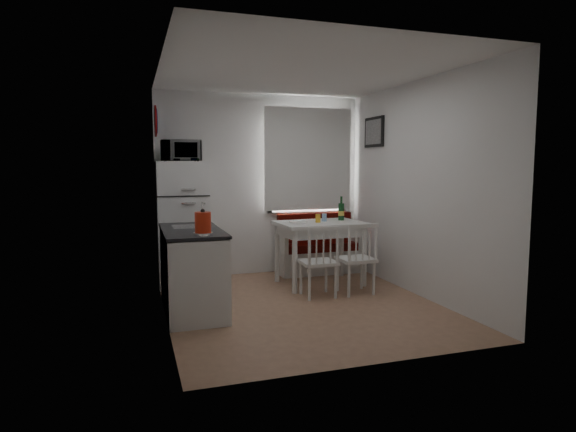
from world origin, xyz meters
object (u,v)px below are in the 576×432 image
object	(u,v)px
chair_right	(359,251)
wine_bottle	(341,208)
kitchen_counter	(192,270)
chair_left	(321,254)
kettle	(203,223)
bench	(318,253)
fridge	(182,223)
dining_table	(320,229)
microwave	(181,151)

from	to	relation	value
chair_right	wine_bottle	world-z (taller)	wine_bottle
kitchen_counter	wine_bottle	bearing A→B (deg)	20.28
chair_left	kettle	xyz separation A→B (m)	(-1.46, -0.56, 0.49)
bench	fridge	bearing A→B (deg)	-176.87
chair_right	wine_bottle	distance (m)	0.89
dining_table	chair_left	bearing A→B (deg)	-113.78
fridge	kettle	size ratio (longest dim) A/B	6.47
chair_left	kettle	distance (m)	1.64
chair_left	chair_right	world-z (taller)	chair_right
wine_bottle	kettle	bearing A→B (deg)	-147.46
microwave	dining_table	bearing A→B (deg)	-16.43
chair_right	wine_bottle	xyz separation A→B (m)	(0.10, 0.76, 0.45)
wine_bottle	microwave	bearing A→B (deg)	168.81
dining_table	chair_right	bearing A→B (deg)	-72.32
fridge	bench	bearing A→B (deg)	3.13
chair_left	wine_bottle	size ratio (longest dim) A/B	1.43
bench	microwave	world-z (taller)	microwave
chair_right	kettle	distance (m)	2.09
kitchen_counter	dining_table	size ratio (longest dim) A/B	1.14
kitchen_counter	fridge	world-z (taller)	fridge
chair_left	microwave	world-z (taller)	microwave
microwave	bench	bearing A→B (deg)	4.56
bench	wine_bottle	bearing A→B (deg)	-78.95
fridge	kettle	xyz separation A→B (m)	(0.03, -1.78, 0.21)
dining_table	microwave	world-z (taller)	microwave
kettle	wine_bottle	size ratio (longest dim) A/B	0.77
kitchen_counter	kettle	size ratio (longest dim) A/B	5.23
bench	chair_left	distance (m)	1.44
kitchen_counter	chair_left	distance (m)	1.51
microwave	wine_bottle	distance (m)	2.27
kitchen_counter	wine_bottle	distance (m)	2.32
kettle	microwave	bearing A→B (deg)	90.99
dining_table	kettle	world-z (taller)	kettle
kitchen_counter	fridge	bearing A→B (deg)	89.10
dining_table	fridge	size ratio (longest dim) A/B	0.71
chair_left	microwave	size ratio (longest dim) A/B	0.94
bench	dining_table	size ratio (longest dim) A/B	1.05
dining_table	fridge	distance (m)	1.83
dining_table	kettle	xyz separation A→B (m)	(-1.71, -1.22, 0.28)
bench	microwave	distance (m)	2.48
chair_left	chair_right	xyz separation A→B (m)	(0.50, -0.00, 0.01)
fridge	kettle	world-z (taller)	fridge
fridge	chair_left	bearing A→B (deg)	-39.34
microwave	fridge	bearing A→B (deg)	90.00
microwave	kettle	distance (m)	1.88
dining_table	kettle	distance (m)	2.12
kettle	chair_right	bearing A→B (deg)	15.78
wine_bottle	dining_table	bearing A→B (deg)	-164.05
chair_left	microwave	distance (m)	2.26
microwave	kettle	bearing A→B (deg)	-89.01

